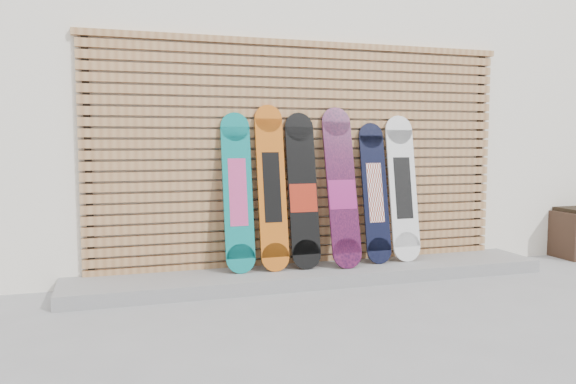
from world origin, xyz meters
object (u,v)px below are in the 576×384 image
object	(u,v)px
snowboard_0	(238,192)
snowboard_1	(272,187)
snowboard_3	(342,188)
snowboard_4	(375,193)
snowboard_5	(403,188)
snowboard_2	(303,191)

from	to	relation	value
snowboard_0	snowboard_1	size ratio (longest dim) A/B	0.95
snowboard_3	snowboard_4	world-z (taller)	snowboard_3
snowboard_1	snowboard_3	distance (m)	0.69
snowboard_3	snowboard_5	xyz separation A→B (m)	(0.69, 0.06, -0.02)
snowboard_1	snowboard_4	distance (m)	1.07
snowboard_2	snowboard_3	world-z (taller)	snowboard_3
snowboard_1	snowboard_2	bearing A→B (deg)	-0.87
snowboard_2	snowboard_5	bearing A→B (deg)	0.79
snowboard_0	snowboard_5	xyz separation A→B (m)	(1.71, -0.00, -0.00)
snowboard_0	snowboard_4	bearing A→B (deg)	-0.22
snowboard_2	snowboard_5	xyz separation A→B (m)	(1.08, 0.01, 0.00)
snowboard_0	snowboard_3	world-z (taller)	snowboard_3
snowboard_3	snowboard_5	bearing A→B (deg)	4.90
snowboard_3	snowboard_0	bearing A→B (deg)	176.60
snowboard_5	snowboard_4	bearing A→B (deg)	-179.12
snowboard_2	snowboard_3	bearing A→B (deg)	-6.67
snowboard_1	snowboard_3	size ratio (longest dim) A/B	1.01
snowboard_4	snowboard_5	distance (m)	0.31
snowboard_2	snowboard_5	size ratio (longest dim) A/B	1.01
snowboard_2	snowboard_4	bearing A→B (deg)	0.76
snowboard_4	snowboard_0	bearing A→B (deg)	179.78
snowboard_1	snowboard_5	size ratio (longest dim) A/B	1.06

